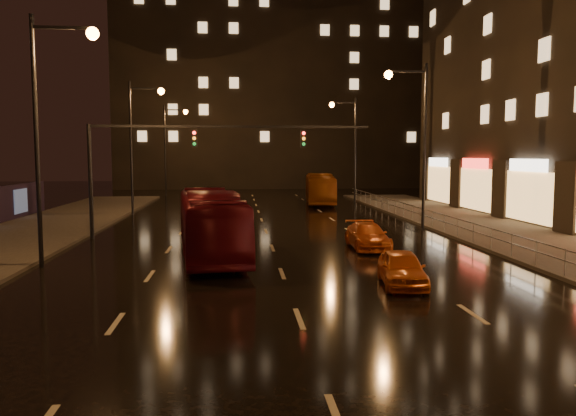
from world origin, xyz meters
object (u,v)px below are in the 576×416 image
(taxi_near, at_px, (402,268))
(taxi_far, at_px, (368,236))
(bus_red, at_px, (211,223))
(bus_curb, at_px, (320,189))

(taxi_near, distance_m, taxi_far, 7.92)
(bus_red, distance_m, bus_curb, 27.97)
(bus_red, height_order, taxi_near, bus_red)
(bus_curb, xyz_separation_m, taxi_far, (-1.36, -25.10, -0.81))
(bus_red, relative_size, bus_curb, 1.04)
(bus_red, height_order, taxi_far, bus_red)
(bus_red, bearing_deg, taxi_near, -49.84)
(taxi_near, bearing_deg, bus_red, 144.40)
(bus_red, bearing_deg, bus_curb, 64.86)
(bus_red, height_order, bus_curb, bus_red)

